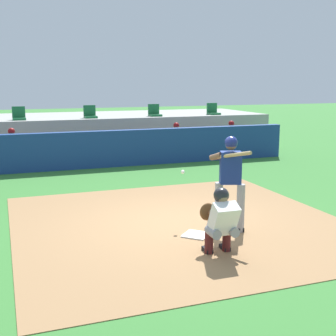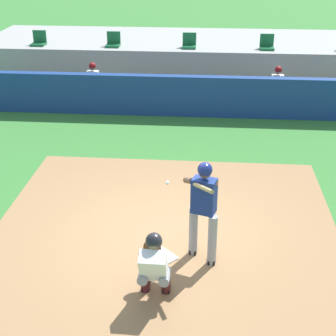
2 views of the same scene
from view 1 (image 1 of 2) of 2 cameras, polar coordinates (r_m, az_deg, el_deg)
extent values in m
plane|color=#387A33|center=(9.14, 1.52, -6.95)|extent=(80.00, 80.00, 0.00)
cube|color=#9E754C|center=(9.14, 1.52, -6.91)|extent=(6.40, 6.40, 0.01)
cube|color=white|center=(8.43, 3.54, -8.34)|extent=(0.62, 0.62, 0.02)
cylinder|color=#99999E|center=(8.68, 6.35, -4.80)|extent=(0.15, 0.15, 0.92)
cylinder|color=#99999E|center=(8.61, 9.06, -5.02)|extent=(0.15, 0.15, 0.92)
cube|color=navy|center=(8.47, 7.83, 0.05)|extent=(0.44, 0.35, 0.60)
sphere|color=brown|center=(8.40, 7.90, 2.93)|extent=(0.21, 0.21, 0.21)
sphere|color=navy|center=(8.40, 7.91, 3.16)|extent=(0.24, 0.24, 0.24)
cylinder|color=brown|center=(8.41, 6.00, 1.47)|extent=(0.21, 0.27, 0.17)
cylinder|color=brown|center=(8.49, 7.25, 1.53)|extent=(0.56, 0.31, 0.18)
cylinder|color=tan|center=(8.25, 7.80, 1.58)|extent=(0.49, 0.76, 0.24)
cube|color=black|center=(8.86, 6.14, -7.29)|extent=(0.14, 0.27, 0.09)
cube|color=black|center=(8.78, 8.81, -7.52)|extent=(0.14, 0.27, 0.09)
cylinder|color=gray|center=(7.37, 5.65, -7.99)|extent=(0.17, 0.32, 0.16)
cylinder|color=#4C1919|center=(7.57, 5.14, -9.15)|extent=(0.14, 0.14, 0.42)
cube|color=black|center=(7.68, 4.93, -10.21)|extent=(0.11, 0.24, 0.08)
cylinder|color=gray|center=(7.50, 7.89, -7.69)|extent=(0.17, 0.32, 0.16)
cylinder|color=#4C1919|center=(7.70, 7.34, -8.85)|extent=(0.14, 0.14, 0.42)
cube|color=black|center=(7.80, 7.11, -9.89)|extent=(0.11, 0.24, 0.08)
cube|color=white|center=(7.32, 6.99, -6.32)|extent=(0.41, 0.44, 0.57)
cube|color=#2D2D33|center=(7.43, 6.58, -6.07)|extent=(0.38, 0.26, 0.45)
sphere|color=#996B4C|center=(7.30, 6.77, -3.59)|extent=(0.21, 0.21, 0.21)
sphere|color=#232328|center=(7.31, 6.71, -3.40)|extent=(0.25, 0.25, 0.25)
cylinder|color=#996B4C|center=(7.50, 5.96, -5.89)|extent=(0.11, 0.45, 0.10)
ellipsoid|color=brown|center=(7.68, 4.97, -5.47)|extent=(0.28, 0.12, 0.30)
sphere|color=white|center=(8.89, 1.85, -0.48)|extent=(0.07, 0.07, 0.07)
cube|color=navy|center=(15.10, -7.59, 2.39)|extent=(13.00, 0.30, 1.20)
cube|color=olive|center=(16.12, -8.34, 1.56)|extent=(11.80, 0.44, 0.45)
cylinder|color=#939399|center=(15.51, -19.30, 1.69)|extent=(0.15, 0.40, 0.15)
cylinder|color=#939399|center=(15.35, -19.23, 0.60)|extent=(0.13, 0.13, 0.45)
cube|color=maroon|center=(15.34, -19.18, -0.11)|extent=(0.11, 0.24, 0.08)
cylinder|color=#939399|center=(15.51, -18.35, 1.75)|extent=(0.15, 0.40, 0.15)
cylinder|color=#939399|center=(15.36, -18.26, 0.66)|extent=(0.13, 0.13, 0.45)
cube|color=maroon|center=(15.34, -18.21, -0.05)|extent=(0.11, 0.24, 0.08)
cube|color=white|center=(15.69, -18.91, 2.81)|extent=(0.36, 0.22, 0.54)
sphere|color=brown|center=(15.65, -18.99, 4.22)|extent=(0.20, 0.20, 0.20)
sphere|color=maroon|center=(15.64, -19.00, 4.37)|extent=(0.22, 0.22, 0.22)
cylinder|color=brown|center=(15.57, -19.60, 2.30)|extent=(0.09, 0.41, 0.22)
cylinder|color=brown|center=(15.57, -18.13, 2.40)|extent=(0.09, 0.41, 0.22)
cylinder|color=#939399|center=(16.59, 0.89, 2.86)|extent=(0.15, 0.40, 0.15)
cylinder|color=#939399|center=(16.44, 1.13, 1.85)|extent=(0.13, 0.13, 0.45)
cube|color=maroon|center=(16.43, 1.20, 1.19)|extent=(0.11, 0.24, 0.08)
cylinder|color=#939399|center=(16.68, 1.72, 2.90)|extent=(0.15, 0.40, 0.15)
cylinder|color=#939399|center=(16.54, 1.97, 1.90)|extent=(0.13, 0.13, 0.45)
cube|color=maroon|center=(16.52, 2.04, 1.24)|extent=(0.11, 0.24, 0.08)
cube|color=white|center=(16.80, 1.04, 3.89)|extent=(0.36, 0.22, 0.54)
sphere|color=#996B4C|center=(16.76, 1.04, 5.21)|extent=(0.20, 0.20, 0.20)
sphere|color=maroon|center=(16.76, 1.04, 5.35)|extent=(0.22, 0.22, 0.22)
cylinder|color=#996B4C|center=(16.62, 0.56, 3.43)|extent=(0.09, 0.41, 0.22)
cylinder|color=#996B4C|center=(16.76, 1.85, 3.49)|extent=(0.09, 0.41, 0.22)
cylinder|color=#939399|center=(17.52, 7.83, 3.18)|extent=(0.15, 0.40, 0.15)
cylinder|color=#939399|center=(17.38, 8.11, 2.23)|extent=(0.13, 0.13, 0.45)
cube|color=maroon|center=(17.37, 8.17, 1.61)|extent=(0.11, 0.24, 0.08)
cylinder|color=#939399|center=(17.64, 8.57, 3.22)|extent=(0.15, 0.40, 0.15)
cylinder|color=#939399|center=(17.51, 8.86, 2.27)|extent=(0.13, 0.13, 0.45)
cube|color=maroon|center=(17.49, 8.92, 1.65)|extent=(0.11, 0.24, 0.08)
cube|color=white|center=(17.74, 7.89, 4.15)|extent=(0.36, 0.22, 0.54)
sphere|color=brown|center=(17.70, 7.92, 5.41)|extent=(0.20, 0.20, 0.20)
sphere|color=maroon|center=(17.70, 7.92, 5.54)|extent=(0.22, 0.22, 0.22)
cylinder|color=brown|center=(17.54, 7.51, 3.73)|extent=(0.09, 0.41, 0.22)
cylinder|color=brown|center=(17.73, 8.66, 3.78)|extent=(0.09, 0.41, 0.22)
cube|color=#9E9E99|center=(19.37, -10.46, 4.45)|extent=(15.00, 4.40, 1.40)
cube|color=#196033|center=(17.45, -18.12, 5.86)|extent=(0.46, 0.46, 0.08)
cube|color=#196033|center=(17.63, -18.19, 6.68)|extent=(0.46, 0.06, 0.40)
cube|color=#196033|center=(17.73, -9.65, 6.31)|extent=(0.46, 0.46, 0.08)
cube|color=#196033|center=(17.91, -9.80, 7.12)|extent=(0.46, 0.06, 0.40)
cube|color=#196033|center=(18.38, -1.61, 6.61)|extent=(0.46, 0.46, 0.08)
cube|color=#196033|center=(18.56, -1.82, 7.39)|extent=(0.46, 0.06, 0.40)
cube|color=#196033|center=(19.36, 5.75, 6.78)|extent=(0.46, 0.46, 0.08)
cube|color=#196033|center=(19.53, 5.51, 7.52)|extent=(0.46, 0.06, 0.40)
camera|label=2|loc=(4.58, 73.85, 34.34)|focal=54.27mm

